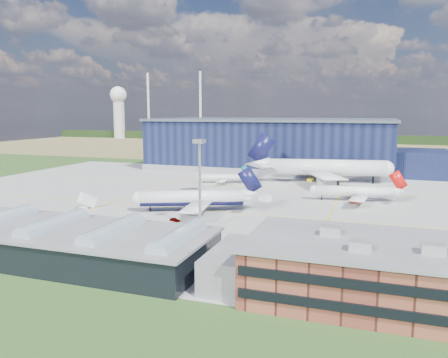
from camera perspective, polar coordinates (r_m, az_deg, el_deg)
ground at (r=143.40m, az=-2.30°, el=-3.19°), size 600.00×600.00×0.00m
apron at (r=152.55m, az=-0.93°, el=-2.44°), size 220.00×160.00×0.08m
farmland at (r=355.52m, az=10.76°, el=3.87°), size 600.00×220.00×0.01m
treeline at (r=434.35m, az=12.34°, el=5.22°), size 600.00×8.00×8.00m
horizon_dressing at (r=489.31m, az=-10.76°, el=9.20°), size 440.20×18.00×70.00m
hangar at (r=231.21m, az=6.96°, el=4.25°), size 145.00×62.00×26.10m
ops_building at (r=74.95m, az=21.21°, el=-11.34°), size 46.00×23.00×10.90m
glass_concourse at (r=94.84m, az=-19.57°, el=-7.71°), size 78.00×23.00×8.60m
light_mast_center at (r=109.64m, az=-3.20°, el=1.26°), size 2.60×2.60×23.00m
airliner_navy at (r=131.25m, az=-4.23°, el=-1.43°), size 52.38×51.93×13.06m
airliner_red at (r=151.76m, az=16.53°, el=-0.86°), size 36.95×36.37×10.53m
airliner_widebody at (r=187.55m, az=13.17°, el=2.56°), size 72.01×70.93×20.21m
airliner_regional at (r=182.74m, az=-0.36°, el=0.64°), size 29.47×29.16×7.59m
gse_tug_a at (r=96.53m, az=-4.02°, el=-8.78°), size 2.98×3.78×1.38m
gse_van_a at (r=92.52m, az=12.98°, el=-9.43°), size 5.82×2.87×2.47m
gse_cart_a at (r=137.96m, az=-2.47°, el=-3.41°), size 2.50×3.25×1.26m
gse_van_b at (r=148.48m, az=5.39°, el=-2.40°), size 4.89×4.03×2.05m
gse_tug_c at (r=190.61m, az=11.20°, el=-0.12°), size 2.46×3.59×1.48m
gse_cart_b at (r=159.76m, az=-8.12°, el=-1.80°), size 3.30×2.71×1.23m
airstair at (r=141.64m, az=-17.41°, el=-3.06°), size 4.01×5.58×3.32m
car_a at (r=120.57m, az=-6.44°, el=-5.30°), size 3.37×2.12×1.07m
car_b at (r=98.88m, az=-9.66°, el=-8.48°), size 4.09×1.98×1.29m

